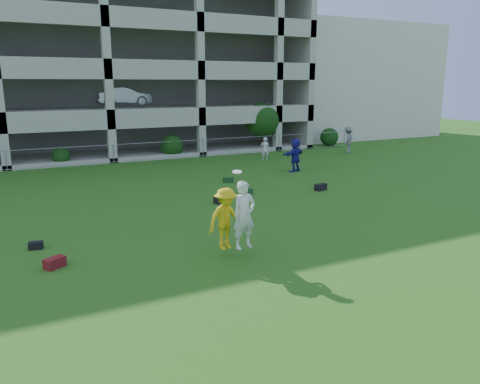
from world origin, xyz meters
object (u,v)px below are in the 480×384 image
frisbee_contest (232,217)px  stucco_building (328,82)px  bystander_e (265,149)px  bystander_d (295,155)px  parking_garage (85,68)px  crate_d (219,200)px  bystander_f (348,140)px

frisbee_contest → stucco_building: bearing=48.9°
bystander_e → stucco_building: bearing=-119.6°
frisbee_contest → bystander_e: bearing=57.3°
stucco_building → frisbee_contest: bearing=-131.1°
bystander_e → frisbee_contest: size_ratio=0.68×
bystander_e → frisbee_contest: (-9.25, -14.39, 0.40)m
bystander_d → stucco_building: bearing=-152.4°
frisbee_contest → parking_garage: 26.96m
crate_d → frisbee_contest: (-2.15, -5.70, 1.01)m
stucco_building → bystander_f: (-7.11, -12.03, -4.05)m
bystander_e → parking_garage: 15.93m
bystander_d → bystander_e: bearing=-115.2°
bystander_d → bystander_e: 3.97m
bystander_f → crate_d: bystander_f is taller
stucco_building → parking_garage: 23.04m
bystander_d → bystander_f: bystander_f is taller
stucco_building → parking_garage: parking_garage is taller
frisbee_contest → bystander_d: bearing=49.4°
bystander_d → bystander_f: 8.52m
frisbee_contest → bystander_f: bearing=42.3°
parking_garage → bystander_d: bearing=-61.9°
crate_d → parking_garage: parking_garage is taller
bystander_d → parking_garage: 18.93m
bystander_f → parking_garage: 20.40m
bystander_d → frisbee_contest: 13.75m
bystander_d → bystander_e: bystander_d is taller
crate_d → frisbee_contest: size_ratio=0.16×
bystander_d → crate_d: bearing=13.8°
stucco_building → bystander_e: bearing=-138.7°
bystander_d → parking_garage: bearing=-82.9°
bystander_d → bystander_f: (7.31, 4.36, 0.01)m
frisbee_contest → parking_garage: (0.36, 26.52, 4.85)m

